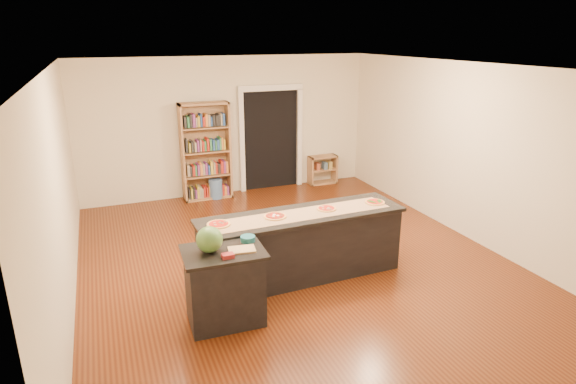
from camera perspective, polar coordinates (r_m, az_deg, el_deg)
name	(u,v)px	position (r m, az deg, el deg)	size (l,w,h in m)	color
room	(293,169)	(6.76, 0.63, 2.73)	(6.00, 7.00, 2.80)	beige
doorway	(271,133)	(10.26, -2.05, 6.99)	(1.40, 0.09, 2.21)	black
kitchen_island	(301,245)	(6.59, 1.61, -6.33)	(2.82, 0.76, 0.93)	black
side_counter	(225,286)	(5.67, -7.51, -10.98)	(0.91, 0.67, 0.90)	black
bookshelf	(206,152)	(9.76, -9.72, 4.75)	(0.97, 0.35, 1.94)	#A77A51
low_shelf	(323,170)	(10.77, 4.12, 2.66)	(0.64, 0.27, 0.64)	#A77A51
waste_bin	(216,189)	(9.92, -8.56, 0.40)	(0.27, 0.27, 0.40)	#4C73AB
kraft_paper	(303,214)	(6.39, 1.75, -2.63)	(2.45, 0.44, 0.00)	olive
watermelon	(209,239)	(5.40, -9.30, -5.58)	(0.30, 0.30, 0.30)	#144214
cutting_board	(242,250)	(5.44, -5.51, -6.81)	(0.30, 0.20, 0.02)	tan
package_red	(228,256)	(5.29, -7.13, -7.50)	(0.13, 0.09, 0.05)	maroon
package_teal	(248,239)	(5.65, -4.78, -5.54)	(0.17, 0.17, 0.06)	#195966
pizza_a	(219,224)	(6.09, -8.22, -3.79)	(0.29, 0.29, 0.02)	tan
pizza_b	(275,216)	(6.28, -1.54, -2.88)	(0.29, 0.29, 0.02)	tan
pizza_c	(326,208)	(6.57, 4.58, -1.96)	(0.28, 0.28, 0.02)	tan
pizza_d	(375,202)	(6.91, 10.25, -1.18)	(0.27, 0.27, 0.02)	tan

